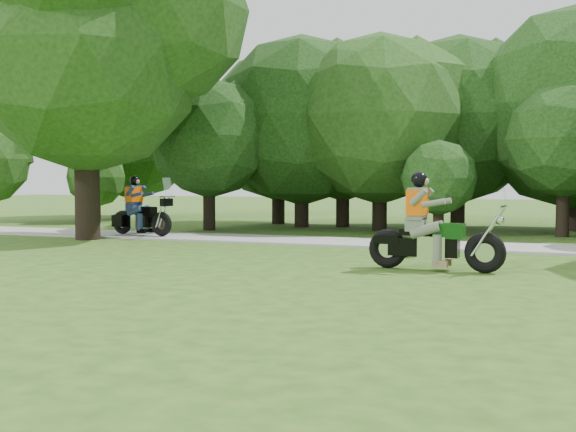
% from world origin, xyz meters
% --- Properties ---
extents(ground, '(100.00, 100.00, 0.00)m').
position_xyz_m(ground, '(0.00, 0.00, 0.00)').
color(ground, '#2C4E16').
rests_on(ground, ground).
extents(walkway, '(60.00, 2.20, 0.06)m').
position_xyz_m(walkway, '(0.00, 8.00, 0.03)').
color(walkway, '#9E9E99').
rests_on(walkway, ground).
extents(big_tree_west, '(8.64, 6.56, 9.96)m').
position_xyz_m(big_tree_west, '(-10.54, 6.85, 5.76)').
color(big_tree_west, black).
rests_on(big_tree_west, ground).
extents(chopper_motorcycle, '(2.53, 0.67, 1.81)m').
position_xyz_m(chopper_motorcycle, '(-0.49, 3.31, 0.67)').
color(chopper_motorcycle, black).
rests_on(chopper_motorcycle, ground).
extents(touring_motorcycle, '(2.22, 0.95, 1.70)m').
position_xyz_m(touring_motorcycle, '(-9.65, 7.68, 0.68)').
color(touring_motorcycle, black).
rests_on(touring_motorcycle, walkway).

